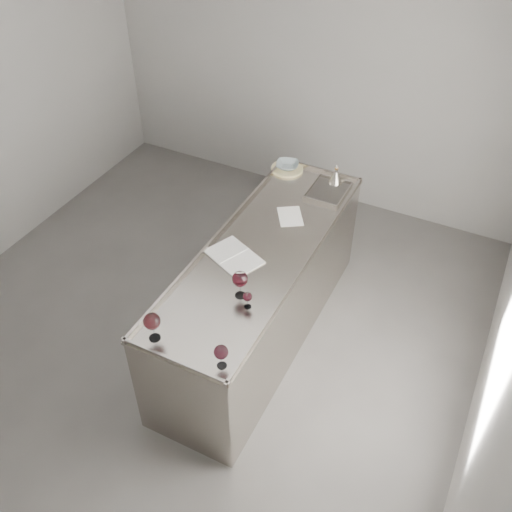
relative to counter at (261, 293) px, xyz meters
The scene contains 11 objects.
room_shell 1.10m from the counter, 148.97° to the right, with size 4.54×5.04×2.84m.
counter is the anchor object (origin of this frame).
wine_glass_left 1.26m from the counter, 101.27° to the right, with size 0.11×0.11×0.21m.
wine_glass_middle 0.80m from the counter, 79.74° to the right, with size 0.11×0.11×0.21m.
wine_glass_right 1.26m from the counter, 75.97° to the right, with size 0.09×0.09×0.17m.
wine_glass_small 0.82m from the counter, 72.30° to the right, with size 0.06×0.06×0.13m.
notebook 0.52m from the counter, 127.82° to the right, with size 0.47×0.41×0.02m.
loose_paper_top 0.66m from the counter, 86.13° to the left, with size 0.18×0.26×0.00m, color white.
trivet 1.21m from the counter, 104.31° to the left, with size 0.28×0.28×0.02m, color beige.
ceramic_bowl 1.23m from the counter, 104.31° to the left, with size 0.20×0.20×0.05m, color #8D9EA4.
wine_funnel 1.21m from the counter, 80.57° to the left, with size 0.12×0.12×0.18m.
Camera 1 is at (1.92, -2.61, 3.70)m, focal length 40.00 mm.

